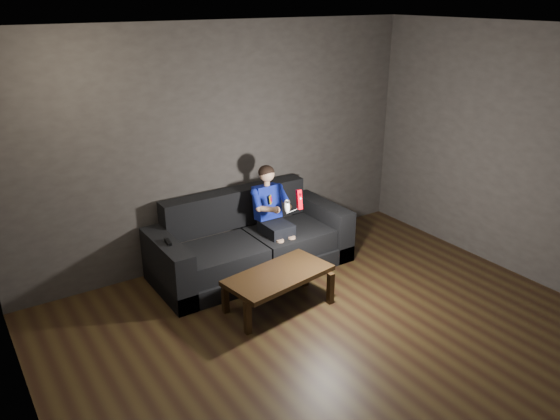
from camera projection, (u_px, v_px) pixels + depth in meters
floor at (364, 360)px, 4.72m from camera, size 5.00×5.00×0.00m
back_wall at (223, 146)px, 6.16m from camera, size 5.00×0.04×2.70m
left_wall at (28, 313)px, 2.94m from camera, size 0.04×5.00×2.70m
right_wall at (559, 164)px, 5.50m from camera, size 0.04×5.00×2.70m
ceiling at (386, 33)px, 3.72m from camera, size 5.00×5.00×0.02m
sofa at (250, 246)px, 6.19m from camera, size 2.23×0.96×0.86m
child at (272, 208)px, 6.11m from camera, size 0.43×0.53×1.06m
wii_remote_red at (299, 199)px, 5.76m from camera, size 0.06×0.08×0.22m
nunchuk_white at (287, 206)px, 5.70m from camera, size 0.09×0.11×0.16m
wii_remote_black at (168, 242)px, 5.49m from camera, size 0.05×0.16×0.03m
coffee_table at (279, 278)px, 5.39m from camera, size 1.14×0.69×0.39m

